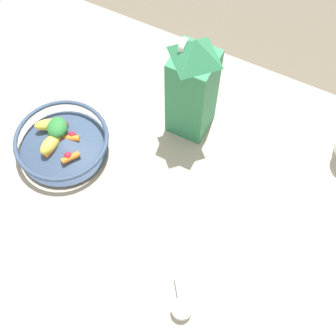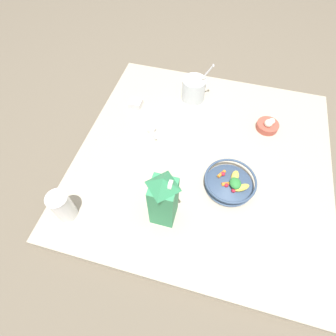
{
  "view_description": "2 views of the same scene",
  "coord_description": "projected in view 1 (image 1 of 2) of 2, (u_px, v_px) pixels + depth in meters",
  "views": [
    {
      "loc": [
        0.26,
        0.33,
        0.97
      ],
      "look_at": [
        -0.16,
        0.12,
        0.1
      ],
      "focal_mm": 50.0,
      "sensor_mm": 36.0,
      "label": 1
    },
    {
      "loc": [
        -0.71,
        -0.03,
        1.0
      ],
      "look_at": [
        -0.15,
        0.12,
        0.11
      ],
      "focal_mm": 28.0,
      "sensor_mm": 36.0,
      "label": 2
    }
  ],
  "objects": [
    {
      "name": "measuring_scoop",
      "position": [
        181.0,
        308.0,
        0.9
      ],
      "size": [
        0.07,
        0.06,
        0.02
      ],
      "color": "white",
      "rests_on": "countertop"
    },
    {
      "name": "ground_plane",
      "position": [
        88.0,
        224.0,
        1.03
      ],
      "size": [
        6.0,
        6.0,
        0.0
      ],
      "primitive_type": "plane",
      "color": "#665B4C"
    },
    {
      "name": "countertop",
      "position": [
        87.0,
        221.0,
        1.02
      ],
      "size": [
        1.12,
        1.12,
        0.04
      ],
      "color": "#B2A893",
      "rests_on": "ground_plane"
    },
    {
      "name": "fruit_bowl",
      "position": [
        62.0,
        142.0,
        1.05
      ],
      "size": [
        0.21,
        0.21,
        0.07
      ],
      "color": "#384C6B",
      "rests_on": "countertop"
    },
    {
      "name": "milk_carton",
      "position": [
        193.0,
        86.0,
        0.99
      ],
      "size": [
        0.09,
        0.09,
        0.28
      ],
      "color": "#338C59",
      "rests_on": "countertop"
    }
  ]
}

